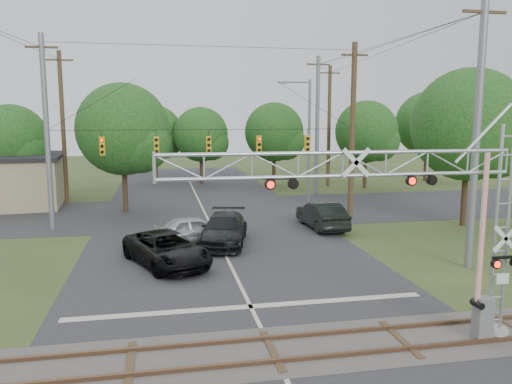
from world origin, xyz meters
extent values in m
cube|color=#2A2A2D|center=(0.00, 10.00, 0.01)|extent=(14.00, 90.00, 0.02)
cube|color=#2A2A2D|center=(0.00, 24.00, 0.01)|extent=(90.00, 12.00, 0.02)
cube|color=#4F4A44|center=(0.00, 2.00, 0.02)|extent=(90.00, 3.20, 0.05)
cube|color=brown|center=(0.00, 1.28, 0.09)|extent=(90.00, 0.12, 0.14)
cube|color=brown|center=(0.00, 2.72, 0.09)|extent=(90.00, 0.12, 0.14)
cylinder|color=#969691|center=(6.97, 1.70, 0.14)|extent=(0.82, 0.82, 0.27)
cube|color=silver|center=(6.93, 1.43, 1.96)|extent=(0.41, 0.03, 0.32)
cube|color=slate|center=(6.43, 1.52, 0.68)|extent=(0.50, 0.41, 1.36)
cube|color=red|center=(6.20, 1.52, 3.46)|extent=(0.13, 0.08, 4.55)
cylinder|color=gray|center=(-9.50, 20.00, 5.75)|extent=(0.32, 0.32, 11.50)
cylinder|color=#44331F|center=(9.50, 20.00, 5.75)|extent=(0.36, 0.36, 11.50)
cylinder|color=black|center=(0.00, 20.00, 5.96)|extent=(19.00, 0.03, 0.03)
cube|color=gold|center=(-6.40, 20.00, 5.01)|extent=(0.30, 0.30, 1.10)
cube|color=gold|center=(-3.20, 20.00, 5.01)|extent=(0.30, 0.30, 1.10)
cube|color=gold|center=(0.00, 20.00, 5.01)|extent=(0.30, 0.30, 1.10)
cube|color=gold|center=(3.20, 20.00, 5.01)|extent=(0.30, 0.30, 1.10)
cube|color=gold|center=(6.40, 20.00, 5.01)|extent=(0.30, 0.30, 1.10)
imported|color=black|center=(-2.85, 11.29, 0.76)|extent=(4.47, 6.02, 1.52)
imported|color=black|center=(0.23, 14.59, 0.80)|extent=(3.47, 5.88, 1.60)
imported|color=#ACAFB4|center=(-1.29, 15.21, 0.74)|extent=(4.59, 2.52, 1.48)
imported|color=black|center=(6.58, 17.28, 0.82)|extent=(1.97, 5.04, 1.64)
cylinder|color=gray|center=(8.53, 26.49, 4.80)|extent=(0.21, 0.21, 9.61)
cylinder|color=gray|center=(7.46, 26.49, 9.39)|extent=(2.13, 0.13, 0.13)
cube|color=slate|center=(6.39, 26.49, 9.34)|extent=(0.64, 0.27, 0.16)
cylinder|color=#44331F|center=(-10.24, 29.42, 5.84)|extent=(0.34, 0.34, 11.68)
cube|color=#44331F|center=(-10.24, 29.42, 10.98)|extent=(2.00, 0.12, 0.12)
cylinder|color=gray|center=(10.31, 30.00, 5.91)|extent=(0.34, 0.34, 11.82)
cube|color=#44331F|center=(10.31, 30.00, 11.12)|extent=(2.00, 0.12, 0.12)
cylinder|color=gray|center=(10.52, 8.31, 5.90)|extent=(0.34, 0.34, 11.80)
cube|color=#44331F|center=(10.52, 8.31, 11.10)|extent=(2.00, 0.12, 0.12)
cylinder|color=#44331F|center=(13.21, 35.26, 5.80)|extent=(0.34, 0.34, 11.60)
cube|color=#44331F|center=(13.21, 35.26, 10.90)|extent=(2.00, 0.12, 0.12)
cylinder|color=#372719|center=(-14.27, 30.55, 1.77)|extent=(0.36, 0.36, 3.55)
sphere|color=#134315|center=(-14.27, 30.55, 5.00)|extent=(5.48, 5.48, 5.48)
cylinder|color=#372719|center=(-5.51, 25.04, 2.09)|extent=(0.36, 0.36, 4.18)
sphere|color=#134315|center=(-5.51, 25.04, 5.89)|extent=(6.46, 6.46, 6.46)
cylinder|color=#372719|center=(-3.43, 41.85, 1.83)|extent=(0.36, 0.36, 3.65)
sphere|color=#134315|center=(-3.43, 41.85, 5.15)|extent=(5.64, 5.64, 5.64)
cylinder|color=#372719|center=(1.12, 39.28, 1.78)|extent=(0.36, 0.36, 3.55)
sphere|color=#134315|center=(1.12, 39.28, 5.00)|extent=(5.49, 5.49, 5.49)
cylinder|color=#372719|center=(8.09, 36.75, 1.87)|extent=(0.36, 0.36, 3.74)
sphere|color=#134315|center=(8.09, 36.75, 5.27)|extent=(5.78, 5.78, 5.78)
cylinder|color=#372719|center=(15.55, 16.39, 2.23)|extent=(0.36, 0.36, 4.45)
sphere|color=#134315|center=(15.55, 16.39, 6.27)|extent=(6.88, 6.88, 6.88)
cylinder|color=#372719|center=(16.28, 33.40, 1.90)|extent=(0.36, 0.36, 3.80)
sphere|color=#134315|center=(16.28, 33.40, 5.36)|extent=(5.88, 5.88, 5.88)
cylinder|color=#372719|center=(24.66, 37.03, 2.15)|extent=(0.36, 0.36, 4.30)
sphere|color=#134315|center=(24.66, 37.03, 6.06)|extent=(6.65, 6.65, 6.65)
camera|label=1|loc=(-3.06, -11.24, 6.74)|focal=35.00mm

